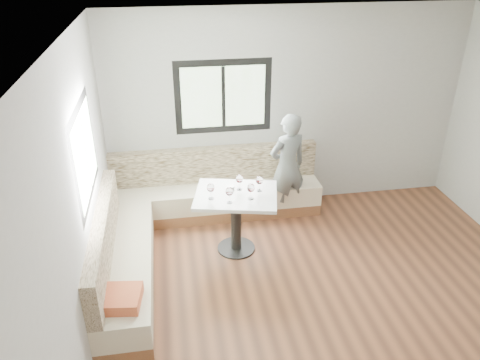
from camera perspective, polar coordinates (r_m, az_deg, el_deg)
name	(u,v)px	position (r m, az deg, el deg)	size (l,w,h in m)	color
room	(346,195)	(4.45, 12.78, -1.75)	(5.01, 5.01, 2.81)	brown
banquette	(181,220)	(6.04, -7.25, -4.83)	(2.90, 2.80, 0.95)	#97603C
table	(236,208)	(5.71, -0.48, -3.45)	(1.12, 0.96, 0.80)	black
person	(287,167)	(6.41, 5.79, 1.64)	(0.55, 0.36, 1.51)	slate
olive_ramekin	(231,187)	(5.71, -1.15, -0.90)	(0.10, 0.10, 0.04)	white
wine_glass_a	(211,188)	(5.45, -3.60, -1.01)	(0.09, 0.09, 0.20)	white
wine_glass_b	(229,192)	(5.36, -1.31, -1.47)	(0.09, 0.09, 0.20)	white
wine_glass_c	(251,188)	(5.44, 1.33, -1.03)	(0.09, 0.09, 0.20)	white
wine_glass_d	(239,179)	(5.64, -0.08, 0.09)	(0.09, 0.09, 0.20)	white
wine_glass_e	(259,180)	(5.62, 2.38, -0.06)	(0.09, 0.09, 0.20)	white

